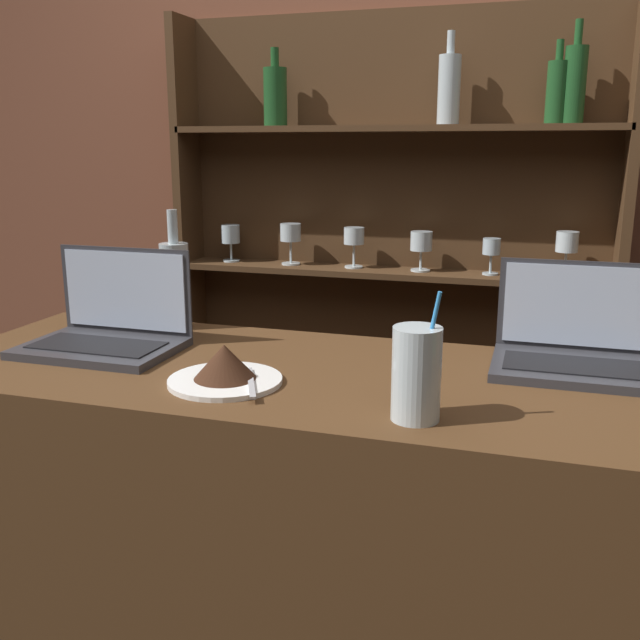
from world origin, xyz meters
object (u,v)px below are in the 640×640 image
object	(u,v)px
wine_bottle_clear	(175,283)
water_glass	(416,374)
laptop_far	(574,347)
laptop_near	(109,328)
cake_plate	(225,368)

from	to	relation	value
wine_bottle_clear	water_glass	bearing A→B (deg)	-32.79
laptop_far	laptop_near	bearing A→B (deg)	-171.22
cake_plate	wine_bottle_clear	xyz separation A→B (m)	(-0.29, 0.36, 0.08)
cake_plate	water_glass	xyz separation A→B (m)	(0.38, -0.07, 0.05)
laptop_near	water_glass	distance (m)	0.76
cake_plate	wine_bottle_clear	world-z (taller)	wine_bottle_clear
wine_bottle_clear	laptop_far	bearing A→B (deg)	-3.52
water_glass	wine_bottle_clear	xyz separation A→B (m)	(-0.67, 0.43, 0.03)
cake_plate	laptop_far	bearing A→B (deg)	25.30
laptop_near	cake_plate	xyz separation A→B (m)	(0.35, -0.15, -0.02)
laptop_far	cake_plate	distance (m)	0.70
laptop_near	wine_bottle_clear	xyz separation A→B (m)	(0.06, 0.21, 0.07)
laptop_near	laptop_far	xyz separation A→B (m)	(0.99, 0.15, -0.00)
laptop_near	cake_plate	distance (m)	0.38
cake_plate	water_glass	size ratio (longest dim) A/B	1.00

